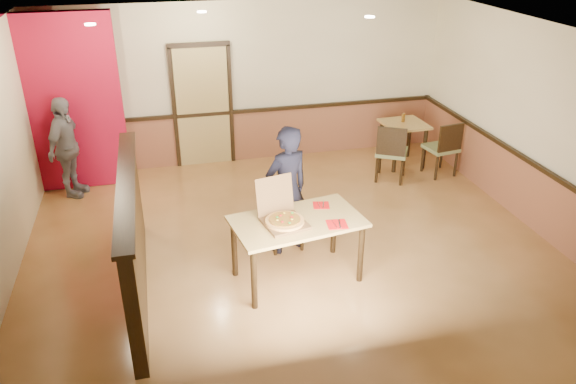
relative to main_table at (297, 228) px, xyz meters
name	(u,v)px	position (x,y,z in m)	size (l,w,h in m)	color
floor	(297,258)	(0.12, 0.41, -0.71)	(7.00, 7.00, 0.00)	tan
ceiling	(299,42)	(0.12, 0.41, 2.09)	(7.00, 7.00, 0.00)	black
wall_back	(247,84)	(0.12, 3.91, 0.69)	(7.00, 7.00, 0.00)	#F3EABE
wall_right	(552,135)	(3.62, 0.41, 0.69)	(7.00, 7.00, 0.00)	#F3EABE
wainscot_back	(249,135)	(0.12, 3.88, -0.26)	(7.00, 0.04, 0.90)	#93573A
chair_rail_back	(249,111)	(0.12, 3.86, 0.21)	(7.00, 0.06, 0.06)	black
wainscot_right	(536,199)	(3.59, 0.41, -0.26)	(0.04, 7.00, 0.90)	#93573A
chair_rail_right	(541,169)	(3.57, 0.41, 0.21)	(0.06, 7.00, 0.06)	black
back_door	(203,107)	(-0.68, 3.87, 0.34)	(0.90, 0.06, 2.10)	tan
booth_partition	(134,236)	(-1.88, 0.21, 0.03)	(0.20, 3.10, 1.44)	black
red_accent_panel	(69,104)	(-2.78, 3.41, 0.69)	(1.60, 0.20, 2.78)	#AB0C29
spot_a	(90,24)	(-2.18, 2.21, 2.07)	(0.14, 0.14, 0.02)	beige
spot_b	(202,12)	(-0.68, 2.91, 2.07)	(0.14, 0.14, 0.02)	beige
spot_c	(370,17)	(1.52, 1.91, 2.07)	(0.14, 0.14, 0.02)	beige
main_table	(297,228)	(0.00, 0.00, 0.00)	(1.64, 1.10, 0.82)	tan
diner_chair	(283,211)	(0.02, 0.84, -0.21)	(0.48, 0.48, 0.91)	olive
side_chair_left	(391,151)	(2.23, 2.37, -0.16)	(0.67, 0.67, 1.00)	olive
side_chair_right	(444,147)	(3.18, 2.36, -0.18)	(0.55, 0.55, 0.97)	olive
side_table	(403,133)	(2.72, 2.98, -0.11)	(0.76, 0.76, 0.78)	tan
diner	(287,190)	(0.04, 0.69, 0.16)	(0.64, 0.42, 1.74)	black
passerby	(67,148)	(-2.88, 3.08, 0.10)	(0.94, 0.39, 1.61)	gray
pizza_box	(283,218)	(-0.18, -0.03, 0.17)	(0.57, 0.64, 0.49)	brown
pizza	(285,221)	(-0.17, -0.08, 0.16)	(0.45, 0.45, 0.03)	#E1A652
napkin_near	(337,224)	(0.42, -0.22, 0.11)	(0.26, 0.26, 0.01)	red
napkin_far	(321,205)	(0.38, 0.28, 0.11)	(0.23, 0.23, 0.01)	red
condiment	(403,118)	(2.72, 3.05, 0.15)	(0.06, 0.06, 0.15)	brown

